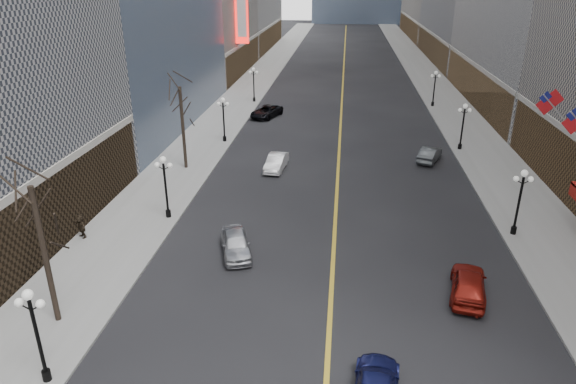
% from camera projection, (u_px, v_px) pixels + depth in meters
% --- Properties ---
extents(sidewalk_east, '(6.00, 230.00, 0.15)m').
position_uv_depth(sidewalk_east, '(444.00, 100.00, 70.46)').
color(sidewalk_east, gray).
rests_on(sidewalk_east, ground).
extents(sidewalk_west, '(6.00, 230.00, 0.15)m').
position_uv_depth(sidewalk_west, '(244.00, 95.00, 73.26)').
color(sidewalk_west, gray).
rests_on(sidewalk_west, ground).
extents(lane_line, '(0.25, 200.00, 0.02)m').
position_uv_depth(lane_line, '(343.00, 84.00, 81.03)').
color(lane_line, gold).
rests_on(lane_line, ground).
extents(streetlamp_east_1, '(1.26, 0.44, 4.52)m').
position_uv_depth(streetlamp_east_1, '(520.00, 196.00, 33.00)').
color(streetlamp_east_1, black).
rests_on(streetlamp_east_1, sidewalk_east).
extents(streetlamp_east_2, '(1.26, 0.44, 4.52)m').
position_uv_depth(streetlamp_east_2, '(463.00, 122.00, 49.45)').
color(streetlamp_east_2, black).
rests_on(streetlamp_east_2, sidewalk_east).
extents(streetlamp_east_3, '(1.26, 0.44, 4.52)m').
position_uv_depth(streetlamp_east_3, '(435.00, 85.00, 65.91)').
color(streetlamp_east_3, black).
rests_on(streetlamp_east_3, sidewalk_east).
extents(streetlamp_west_0, '(1.26, 0.44, 4.52)m').
position_uv_depth(streetlamp_west_0, '(35.00, 327.00, 20.73)').
color(streetlamp_west_0, black).
rests_on(streetlamp_west_0, sidewalk_west).
extents(streetlamp_west_1, '(1.26, 0.44, 4.52)m').
position_uv_depth(streetlamp_west_1, '(165.00, 181.00, 35.36)').
color(streetlamp_west_1, black).
rests_on(streetlamp_west_1, sidewalk_west).
extents(streetlamp_west_2, '(1.26, 0.44, 4.52)m').
position_uv_depth(streetlamp_west_2, '(223.00, 115.00, 51.82)').
color(streetlamp_west_2, black).
rests_on(streetlamp_west_2, sidewalk_west).
extents(streetlamp_west_3, '(1.26, 0.44, 4.52)m').
position_uv_depth(streetlamp_west_3, '(254.00, 81.00, 68.28)').
color(streetlamp_west_3, black).
rests_on(streetlamp_west_3, sidewalk_west).
extents(flag_5, '(2.87, 0.12, 2.87)m').
position_uv_depth(flag_5, '(552.00, 104.00, 37.32)').
color(flag_5, '#B2B2B7').
rests_on(flag_5, ground).
extents(theatre_marquee, '(2.00, 0.55, 12.00)m').
position_uv_depth(theatre_marquee, '(241.00, 3.00, 77.92)').
color(theatre_marquee, red).
rests_on(theatre_marquee, ground).
extents(tree_west_near, '(3.60, 3.60, 7.92)m').
position_uv_depth(tree_west_near, '(35.00, 209.00, 23.25)').
color(tree_west_near, '#2D231C').
rests_on(tree_west_near, sidewalk_west).
extents(tree_west_far, '(3.60, 3.60, 7.92)m').
position_uv_depth(tree_west_far, '(181.00, 100.00, 43.36)').
color(tree_west_far, '#2D231C').
rests_on(tree_west_far, sidewalk_west).
extents(car_nb_near, '(2.91, 4.58, 1.45)m').
position_uv_depth(car_nb_near, '(236.00, 244.00, 31.62)').
color(car_nb_near, '#ABAEB3').
rests_on(car_nb_near, ground).
extents(car_nb_mid, '(1.85, 4.28, 1.37)m').
position_uv_depth(car_nb_mid, '(276.00, 162.00, 45.37)').
color(car_nb_mid, silver).
rests_on(car_nb_mid, ground).
extents(car_nb_far, '(3.97, 5.57, 1.41)m').
position_uv_depth(car_nb_far, '(266.00, 112.00, 61.98)').
color(car_nb_far, black).
rests_on(car_nb_far, ground).
extents(car_sb_mid, '(2.65, 4.74, 1.53)m').
position_uv_depth(car_sb_mid, '(469.00, 284.00, 27.44)').
color(car_sb_mid, maroon).
rests_on(car_sb_mid, ground).
extents(car_sb_far, '(2.87, 4.37, 1.36)m').
position_uv_depth(car_sb_far, '(430.00, 154.00, 47.41)').
color(car_sb_far, '#45494C').
rests_on(car_sb_far, ground).
extents(ped_west_far, '(1.42, 1.30, 1.62)m').
position_uv_depth(ped_west_far, '(81.00, 226.00, 33.32)').
color(ped_west_far, black).
rests_on(ped_west_far, sidewalk_west).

